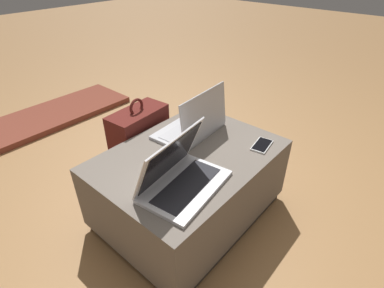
# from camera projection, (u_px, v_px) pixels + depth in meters

# --- Properties ---
(ground_plane) EXTENTS (14.00, 14.00, 0.00)m
(ground_plane) POSITION_uv_depth(u_px,v_px,m) (189.00, 212.00, 1.65)
(ground_plane) COLOR #9E7042
(ottoman) EXTENTS (0.88, 0.65, 0.39)m
(ottoman) POSITION_uv_depth(u_px,v_px,m) (189.00, 185.00, 1.54)
(ottoman) COLOR #3D3832
(ottoman) RESTS_ON ground_plane
(laptop_near) EXTENTS (0.40, 0.29, 0.24)m
(laptop_near) POSITION_uv_depth(u_px,v_px,m) (180.00, 176.00, 1.21)
(laptop_near) COLOR silver
(laptop_near) RESTS_ON ottoman
(laptop_far) EXTENTS (0.38, 0.26, 0.25)m
(laptop_far) POSITION_uv_depth(u_px,v_px,m) (194.00, 125.00, 1.56)
(laptop_far) COLOR #B7B7BC
(laptop_far) RESTS_ON ottoman
(cell_phone) EXTENTS (0.14, 0.09, 0.01)m
(cell_phone) POSITION_uv_depth(u_px,v_px,m) (262.00, 145.00, 1.49)
(cell_phone) COLOR white
(cell_phone) RESTS_ON ottoman
(backpack) EXTENTS (0.36, 0.24, 0.53)m
(backpack) POSITION_uv_depth(u_px,v_px,m) (139.00, 145.00, 1.81)
(backpack) COLOR #5B1E19
(backpack) RESTS_ON ground_plane
(fireplace_hearth) EXTENTS (1.40, 0.50, 0.04)m
(fireplace_hearth) POSITION_uv_depth(u_px,v_px,m) (45.00, 118.00, 2.52)
(fireplace_hearth) COLOR brown
(fireplace_hearth) RESTS_ON ground_plane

